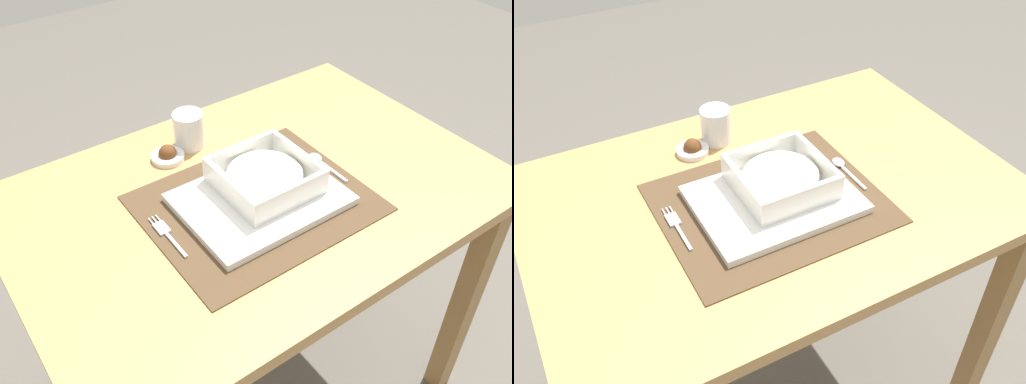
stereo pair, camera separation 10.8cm
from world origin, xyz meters
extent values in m
cube|color=#B2844C|center=(0.00, 0.00, 0.73)|extent=(0.98, 0.67, 0.03)
cube|color=olive|center=(0.44, -0.29, 0.36)|extent=(0.05, 0.05, 0.71)
cube|color=olive|center=(-0.44, 0.29, 0.36)|extent=(0.05, 0.05, 0.71)
cube|color=olive|center=(0.44, 0.29, 0.36)|extent=(0.05, 0.05, 0.71)
cube|color=#4C3823|center=(-0.02, -0.04, 0.74)|extent=(0.43, 0.35, 0.00)
cube|color=white|center=(-0.02, -0.04, 0.75)|extent=(0.31, 0.24, 0.02)
cube|color=white|center=(0.01, -0.02, 0.77)|extent=(0.18, 0.18, 0.01)
cube|color=white|center=(-0.08, -0.02, 0.79)|extent=(0.01, 0.18, 0.05)
cube|color=white|center=(0.09, -0.02, 0.79)|extent=(0.01, 0.18, 0.05)
cube|color=white|center=(0.01, -0.10, 0.79)|extent=(0.16, 0.01, 0.05)
cube|color=white|center=(0.01, 0.06, 0.79)|extent=(0.16, 0.01, 0.05)
cylinder|color=silver|center=(0.01, -0.02, 0.78)|extent=(0.15, 0.15, 0.02)
cube|color=silver|center=(-0.21, -0.05, 0.75)|extent=(0.01, 0.07, 0.00)
cube|color=silver|center=(-0.21, 0.01, 0.75)|extent=(0.02, 0.04, 0.00)
cylinder|color=silver|center=(-0.22, 0.03, 0.75)|extent=(0.00, 0.02, 0.00)
cylinder|color=silver|center=(-0.21, 0.03, 0.75)|extent=(0.00, 0.02, 0.00)
cylinder|color=silver|center=(-0.20, 0.03, 0.75)|extent=(0.00, 0.02, 0.00)
cube|color=silver|center=(0.16, -0.05, 0.75)|extent=(0.01, 0.08, 0.00)
ellipsoid|color=silver|center=(0.16, 0.01, 0.75)|extent=(0.02, 0.03, 0.01)
cube|color=black|center=(0.13, -0.07, 0.75)|extent=(0.01, 0.06, 0.01)
cube|color=silver|center=(0.13, 0.00, 0.75)|extent=(0.01, 0.09, 0.00)
cylinder|color=white|center=(-0.03, 0.22, 0.78)|extent=(0.07, 0.07, 0.08)
cylinder|color=#338C3F|center=(-0.03, 0.22, 0.77)|extent=(0.06, 0.06, 0.05)
cylinder|color=white|center=(-0.09, 0.20, 0.75)|extent=(0.07, 0.07, 0.01)
sphere|color=#593319|center=(-0.09, 0.20, 0.76)|extent=(0.04, 0.04, 0.04)
camera|label=1|loc=(-0.51, -0.71, 1.46)|focal=39.16mm
camera|label=2|loc=(-0.42, -0.77, 1.46)|focal=39.16mm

